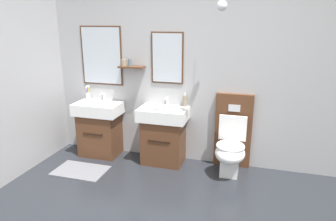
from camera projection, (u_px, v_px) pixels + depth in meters
wall_back at (202, 61)px, 4.02m from camera, size 4.46×0.66×2.78m
bath_mat at (81, 171)px, 4.04m from camera, size 0.68×0.44×0.01m
vanity_sink_left at (100, 127)px, 4.45m from camera, size 0.65×0.45×0.78m
tap_on_left_sink at (103, 95)px, 4.47m from camera, size 0.03×0.13×0.11m
vanity_sink_right at (164, 134)px, 4.19m from camera, size 0.65×0.45×0.78m
tap_on_right_sink at (167, 100)px, 4.21m from camera, size 0.03×0.13×0.11m
toilet at (231, 144)px, 3.94m from camera, size 0.48×0.62×1.00m
toothbrush_cup at (88, 95)px, 4.53m from camera, size 0.07×0.08×0.21m
soap_dispenser at (185, 101)px, 4.14m from camera, size 0.06×0.06×0.19m
folded_hand_towel at (158, 109)px, 3.97m from camera, size 0.22×0.16×0.04m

